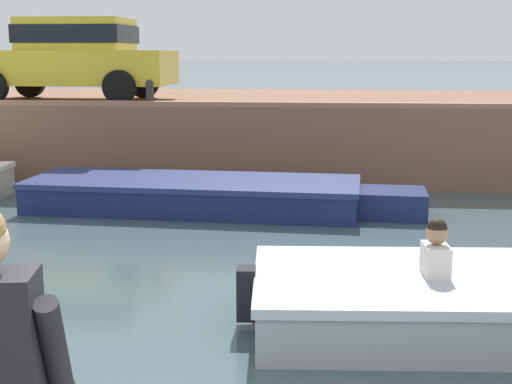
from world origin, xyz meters
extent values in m
plane|color=#3D5156|center=(0.00, 4.71, 0.00)|extent=(400.00, 400.00, 0.00)
cube|color=brown|center=(0.00, 12.41, 0.70)|extent=(60.00, 6.00, 1.41)
cube|color=#9F6C52|center=(0.00, 9.53, 1.45)|extent=(60.00, 0.24, 0.08)
cube|color=navy|center=(-1.71, 7.70, 0.19)|extent=(4.92, 1.84, 0.38)
cube|color=navy|center=(1.19, 7.53, 0.19)|extent=(1.02, 0.91, 0.38)
cube|color=navy|center=(-1.71, 7.70, 0.42)|extent=(4.99, 1.90, 0.08)
cube|color=brown|center=(-2.07, 7.72, 0.32)|extent=(0.32, 1.41, 0.06)
cube|color=brown|center=(1.76, 3.30, 0.34)|extent=(0.34, 1.52, 0.06)
cube|color=black|center=(-0.43, 3.16, 0.30)|extent=(0.17, 0.21, 0.45)
cube|color=silver|center=(1.15, 3.26, 0.52)|extent=(0.22, 0.33, 0.44)
sphere|color=#A37556|center=(1.15, 3.26, 0.84)|extent=(0.19, 0.19, 0.19)
sphere|color=black|center=(1.15, 3.26, 0.88)|extent=(0.17, 0.17, 0.17)
cube|color=yellow|center=(-4.63, 10.86, 2.03)|extent=(3.88, 1.71, 0.64)
cube|color=yellow|center=(-4.48, 10.86, 2.65)|extent=(1.95, 1.49, 0.60)
cube|color=black|center=(-4.48, 10.86, 2.65)|extent=(2.02, 1.52, 0.33)
cylinder|color=black|center=(-5.82, 11.73, 1.71)|extent=(0.60, 0.19, 0.60)
cylinder|color=black|center=(-3.44, 9.99, 1.71)|extent=(0.60, 0.19, 0.60)
cylinder|color=black|center=(-3.43, 11.70, 1.71)|extent=(0.60, 0.19, 0.60)
cylinder|color=#2D2B28|center=(-2.81, 9.66, 1.58)|extent=(0.14, 0.14, 0.35)
sphere|color=#2D2B28|center=(-2.81, 9.66, 1.78)|extent=(0.15, 0.15, 0.15)
cylinder|color=black|center=(-0.75, -0.27, 1.26)|extent=(0.13, 0.30, 0.47)
camera|label=1|loc=(0.18, -2.58, 2.30)|focal=50.00mm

